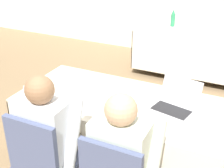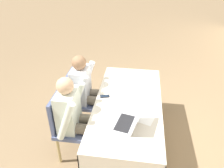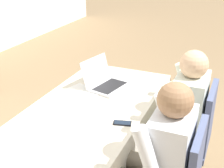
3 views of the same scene
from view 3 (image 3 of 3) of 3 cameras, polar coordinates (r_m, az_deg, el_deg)
conference_table_near at (r=2.40m, az=-4.67°, el=-8.32°), size 1.82×0.84×0.72m
laptop at (r=2.66m, az=-1.19°, el=0.37°), size 0.39×0.37×0.24m
cell_phone at (r=2.14m, az=1.90°, el=-7.16°), size 0.09×0.13×0.01m
paper_beside_laptop at (r=2.60m, az=-5.44°, el=-1.40°), size 0.30×0.35×0.00m
paper_centre_table at (r=2.04m, az=-6.70°, el=-9.25°), size 0.31×0.36×0.00m
paper_left_edge at (r=2.29m, az=-2.42°, el=-5.08°), size 0.27×0.33×0.00m
chair_near_right at (r=2.47m, az=13.98°, el=-8.97°), size 0.44×0.44×0.93m
person_checkered_shirt at (r=1.92m, az=8.15°, el=-13.38°), size 0.50×0.52×1.19m
person_white_shirt at (r=2.41m, az=11.91°, el=-5.34°), size 0.50×0.52×1.19m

